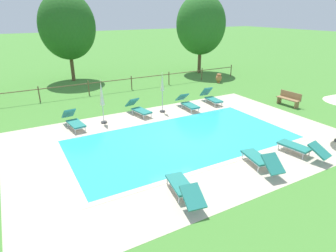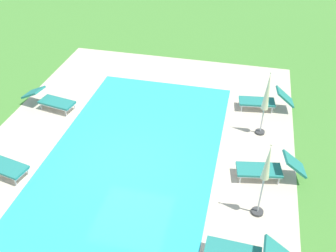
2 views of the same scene
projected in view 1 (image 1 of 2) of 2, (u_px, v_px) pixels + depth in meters
name	position (u px, v px, depth m)	size (l,w,h in m)	color
ground_plane	(183.00, 139.00, 13.47)	(160.00, 160.00, 0.00)	#478433
pool_deck_paving	(183.00, 139.00, 13.47)	(15.06, 10.03, 0.01)	beige
swimming_pool_water	(183.00, 139.00, 13.47)	(10.29, 5.26, 0.01)	#2DB7C6
pool_coping_rim	(183.00, 139.00, 13.47)	(10.77, 5.74, 0.01)	beige
sun_lounger_north_near_steps	(139.00, 108.00, 16.53)	(0.94, 2.04, 0.88)	#237A70
sun_lounger_north_mid	(301.00, 147.00, 11.85)	(0.90, 2.13, 0.74)	#237A70
sun_lounger_north_far	(74.00, 121.00, 14.67)	(0.84, 2.02, 0.89)	#237A70
sun_lounger_north_end	(261.00, 159.00, 10.90)	(0.99, 2.10, 0.80)	#237A70
sun_lounger_south_near_corner	(211.00, 97.00, 18.60)	(0.75, 1.95, 0.95)	#237A70
sun_lounger_south_mid	(184.00, 188.00, 9.17)	(0.95, 2.14, 0.72)	#237A70
sun_lounger_south_far	(188.00, 103.00, 17.52)	(0.67, 2.01, 0.85)	#237A70
patio_umbrella_closed_row_west	(102.00, 96.00, 14.90)	(0.32, 0.32, 2.35)	#383838
patio_umbrella_closed_row_mid_west	(162.00, 87.00, 16.57)	(0.32, 0.32, 2.37)	#383838
wooden_bench_lawn_side	(289.00, 98.00, 18.13)	(0.52, 1.52, 0.87)	#937047
terracotta_urn_near_fence	(219.00, 78.00, 23.97)	(0.50, 0.50, 0.73)	#C67547
perimeter_fence	(111.00, 83.00, 21.01)	(22.91, 0.08, 1.05)	brown
tree_far_west	(67.00, 26.00, 23.24)	(4.49, 4.49, 7.10)	brown
tree_west_mid	(201.00, 25.00, 26.38)	(4.52, 4.52, 7.12)	brown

